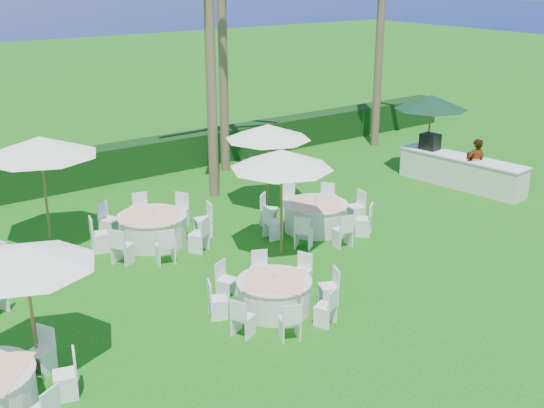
% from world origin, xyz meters
% --- Properties ---
extents(ground, '(120.00, 120.00, 0.00)m').
position_xyz_m(ground, '(0.00, 0.00, 0.00)').
color(ground, '#165A0F').
rests_on(ground, ground).
extents(hedge, '(34.00, 1.00, 1.20)m').
position_xyz_m(hedge, '(0.00, 12.00, 0.60)').
color(hedge, black).
rests_on(hedge, ground).
extents(banquet_table_b, '(2.81, 2.81, 0.88)m').
position_xyz_m(banquet_table_b, '(-0.24, 0.96, 0.38)').
color(banquet_table_b, silver).
rests_on(banquet_table_b, ground).
extents(banquet_table_e, '(3.27, 3.27, 0.99)m').
position_xyz_m(banquet_table_e, '(-0.64, 5.95, 0.43)').
color(banquet_table_e, silver).
rests_on(banquet_table_e, ground).
extents(banquet_table_f, '(3.20, 3.20, 0.96)m').
position_xyz_m(banquet_table_f, '(3.54, 4.13, 0.42)').
color(banquet_table_f, silver).
rests_on(banquet_table_f, ground).
extents(umbrella_a, '(2.55, 2.55, 2.53)m').
position_xyz_m(umbrella_a, '(-5.17, 1.68, 2.31)').
color(umbrella_a, brown).
rests_on(umbrella_a, ground).
extents(umbrella_b, '(2.63, 2.63, 2.82)m').
position_xyz_m(umbrella_b, '(1.72, 3.32, 2.57)').
color(umbrella_b, brown).
rests_on(umbrella_b, ground).
extents(umbrella_c, '(2.99, 2.99, 2.97)m').
position_xyz_m(umbrella_c, '(-2.90, 7.57, 2.71)').
color(umbrella_c, brown).
rests_on(umbrella_c, ground).
extents(umbrella_d, '(2.63, 2.63, 2.61)m').
position_xyz_m(umbrella_d, '(3.61, 6.53, 2.38)').
color(umbrella_d, brown).
rests_on(umbrella_d, ground).
extents(umbrella_green, '(2.57, 2.57, 2.85)m').
position_xyz_m(umbrella_green, '(10.32, 6.06, 2.59)').
color(umbrella_green, brown).
rests_on(umbrella_green, ground).
extents(buffet_table, '(1.51, 4.57, 1.59)m').
position_xyz_m(buffet_table, '(10.10, 4.37, 0.56)').
color(buffet_table, silver).
rests_on(buffet_table, ground).
extents(staff_person, '(0.74, 0.58, 1.78)m').
position_xyz_m(staff_person, '(10.02, 3.75, 0.89)').
color(staff_person, gray).
rests_on(staff_person, ground).
extents(palm_c, '(4.39, 4.19, 10.92)m').
position_xyz_m(palm_c, '(2.81, 8.43, 5.94)').
color(palm_c, brown).
rests_on(palm_c, ground).
extents(palm_d, '(4.38, 4.23, 8.84)m').
position_xyz_m(palm_d, '(4.68, 10.68, 4.88)').
color(palm_d, brown).
rests_on(palm_d, ground).
extents(palm_e, '(4.37, 4.25, 9.67)m').
position_xyz_m(palm_e, '(11.65, 10.08, 5.30)').
color(palm_e, brown).
rests_on(palm_e, ground).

